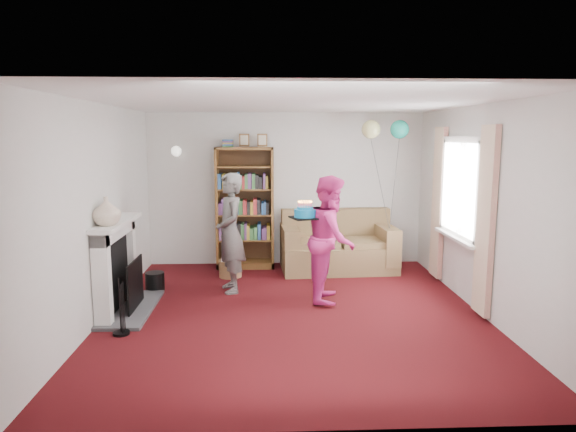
{
  "coord_description": "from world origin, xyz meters",
  "views": [
    {
      "loc": [
        -0.33,
        -5.93,
        2.13
      ],
      "look_at": [
        -0.04,
        0.6,
        1.1
      ],
      "focal_mm": 32.0,
      "sensor_mm": 36.0,
      "label": 1
    }
  ],
  "objects_px": {
    "sofa": "(337,248)",
    "birthday_cake": "(305,213)",
    "person_striped": "(230,233)",
    "person_magenta": "(331,238)",
    "bookcase": "(245,209)"
  },
  "relations": [
    {
      "from": "person_magenta",
      "to": "birthday_cake",
      "type": "bearing_deg",
      "value": 114.37
    },
    {
      "from": "sofa",
      "to": "birthday_cake",
      "type": "relative_size",
      "value": 5.41
    },
    {
      "from": "person_striped",
      "to": "birthday_cake",
      "type": "distance_m",
      "value": 1.16
    },
    {
      "from": "person_magenta",
      "to": "bookcase",
      "type": "bearing_deg",
      "value": 44.46
    },
    {
      "from": "person_striped",
      "to": "birthday_cake",
      "type": "height_order",
      "value": "person_striped"
    },
    {
      "from": "bookcase",
      "to": "sofa",
      "type": "bearing_deg",
      "value": -8.8
    },
    {
      "from": "person_magenta",
      "to": "birthday_cake",
      "type": "relative_size",
      "value": 4.96
    },
    {
      "from": "bookcase",
      "to": "birthday_cake",
      "type": "xyz_separation_m",
      "value": [
        0.83,
        -1.86,
        0.21
      ]
    },
    {
      "from": "bookcase",
      "to": "person_striped",
      "type": "bearing_deg",
      "value": -96.26
    },
    {
      "from": "sofa",
      "to": "birthday_cake",
      "type": "xyz_separation_m",
      "value": [
        -0.65,
        -1.63,
        0.81
      ]
    },
    {
      "from": "sofa",
      "to": "person_striped",
      "type": "bearing_deg",
      "value": -148.67
    },
    {
      "from": "bookcase",
      "to": "birthday_cake",
      "type": "height_order",
      "value": "bookcase"
    },
    {
      "from": "sofa",
      "to": "birthday_cake",
      "type": "height_order",
      "value": "birthday_cake"
    },
    {
      "from": "sofa",
      "to": "person_striped",
      "type": "distance_m",
      "value": 2.03
    },
    {
      "from": "bookcase",
      "to": "birthday_cake",
      "type": "bearing_deg",
      "value": -65.9
    }
  ]
}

